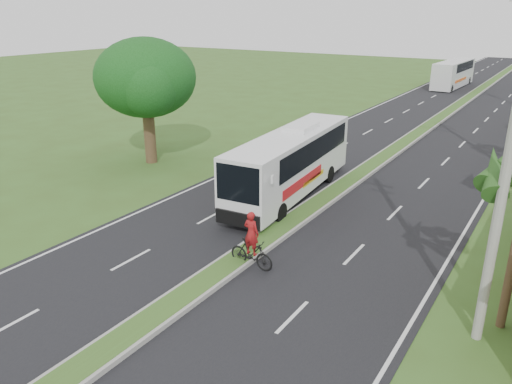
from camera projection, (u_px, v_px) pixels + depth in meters
The scene contains 10 objects.
ground at pixel (204, 286), 17.25m from camera, with size 180.00×180.00×0.00m, color #39551F.
road_asphalt at pixel (391, 153), 33.06m from camera, with size 14.00×160.00×0.02m, color black.
median_strip at pixel (391, 152), 33.03m from camera, with size 1.20×160.00×0.18m.
lane_edge_left at pixel (301, 140), 36.45m from camera, with size 0.12×160.00×0.01m, color silver.
lane_edge_right at pixel (501, 170), 29.67m from camera, with size 0.12×160.00×0.01m, color silver.
shade_tree at pixel (144, 80), 29.56m from camera, with size 6.30×6.00×7.54m.
utility_pole_a at pixel (510, 149), 12.57m from camera, with size 1.60×0.28×11.00m.
coach_bus_main at pixel (292, 159), 25.02m from camera, with size 3.12×10.93×3.49m.
coach_bus_far at pixel (454, 72), 60.66m from camera, with size 2.74×10.83×3.13m.
motorcyclist at pixel (251, 248), 18.21m from camera, with size 1.85×0.57×2.23m.
Camera 1 is at (9.65, -11.72, 8.99)m, focal length 35.00 mm.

